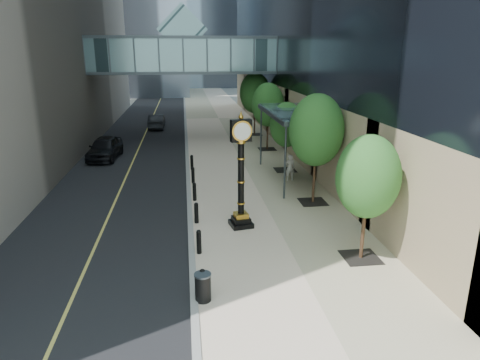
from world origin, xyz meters
The scene contains 13 objects.
ground centered at (0.00, 0.00, 0.00)m, with size 320.00×320.00×0.00m, color gray.
road centered at (-7.00, 40.00, 0.01)m, with size 8.00×180.00×0.02m, color black.
sidewalk centered at (1.00, 40.00, 0.03)m, with size 8.00×180.00×0.06m, color beige.
curb centered at (-3.00, 40.00, 0.04)m, with size 0.25×180.00×0.07m, color gray.
skywalk centered at (-3.00, 28.00, 7.71)m, with size 17.00×4.20×5.80m.
entrance_canopy centered at (3.48, 14.00, 4.19)m, with size 3.00×8.00×4.38m.
bollard_row centered at (-2.70, 9.00, 0.51)m, with size 0.20×16.20×0.90m.
street_trees centered at (3.60, 17.18, 3.74)m, with size 2.88×28.63×5.92m.
street_clock centered at (-0.67, 6.76, 2.31)m, with size 1.13×1.13×5.18m.
trash_bin centered at (-2.70, 0.79, 0.51)m, with size 0.52×0.52×0.90m, color black.
pedestrian centered at (3.32, 13.60, 0.89)m, with size 0.60×0.40×1.66m, color #AEA8A0.
car_near centered at (-9.13, 21.09, 0.86)m, with size 1.98×4.92×1.68m, color black.
car_far centered at (-6.00, 34.03, 0.75)m, with size 1.54×4.41×1.45m, color black.
Camera 1 is at (-3.08, -11.49, 7.87)m, focal length 32.00 mm.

